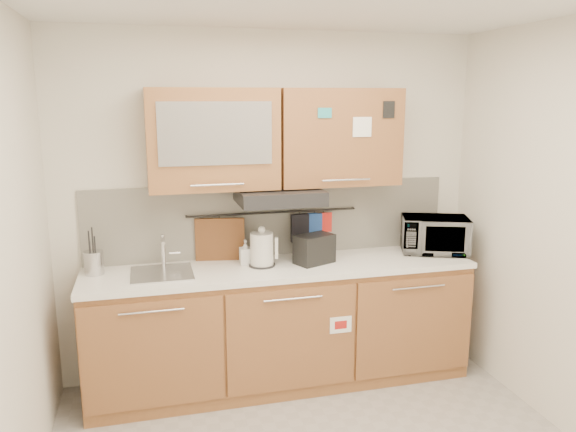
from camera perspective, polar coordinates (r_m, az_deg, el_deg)
wall_back at (r=4.29m, az=-1.67°, el=1.01°), size 3.20×0.00×3.20m
base_cabinet at (r=4.27m, az=-0.65°, el=-11.63°), size 2.80×0.64×0.88m
countertop at (r=4.10m, az=-0.66°, el=-5.29°), size 2.82×0.62×0.04m
backsplash at (r=4.30m, az=-1.62°, el=-0.33°), size 2.80×0.02×0.56m
upper_cabinets at (r=4.05m, az=-1.22°, el=7.93°), size 1.82×0.37×0.70m
range_hood at (r=4.03m, az=-0.88°, el=2.03°), size 0.60×0.46×0.10m
sink at (r=4.00m, az=-12.67°, el=-5.66°), size 0.42×0.40×0.26m
utensil_rail at (r=4.25m, az=-1.51°, el=0.36°), size 1.30×0.02×0.02m
utensil_crock at (r=4.09m, az=-19.12°, el=-4.48°), size 0.15×0.15×0.33m
kettle at (r=4.05m, az=-2.65°, el=-3.48°), size 0.22×0.21×0.30m
toaster at (r=4.12m, az=2.69°, el=-3.34°), size 0.32×0.26×0.21m
microwave at (r=4.55m, az=14.67°, el=-1.85°), size 0.59×0.50×0.28m
soap_bottle at (r=4.11m, az=-4.35°, el=-3.68°), size 0.08×0.08×0.18m
cutting_board at (r=4.22m, az=-6.90°, el=-3.23°), size 0.36×0.09×0.45m
oven_mitt at (r=4.35m, az=2.72°, el=-0.95°), size 0.12×0.04×0.19m
dark_pouch at (r=4.32m, az=1.21°, el=-1.22°), size 0.14×0.05×0.22m
pot_holder at (r=4.36m, az=3.67°, el=-0.64°), size 0.12×0.03×0.15m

